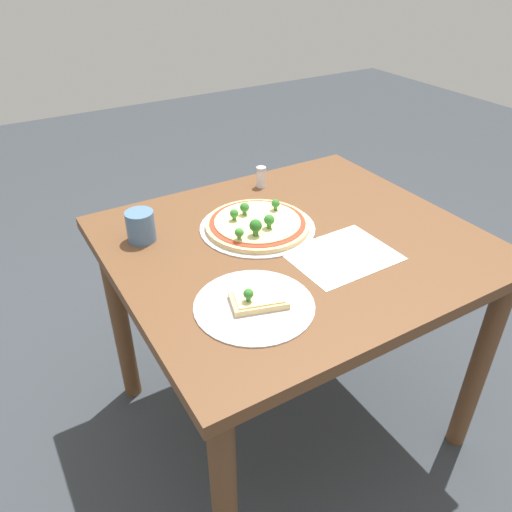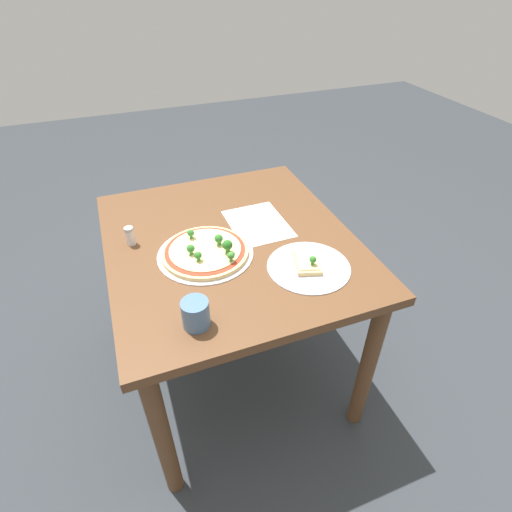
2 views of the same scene
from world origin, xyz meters
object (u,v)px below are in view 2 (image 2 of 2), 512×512
Objects in this scene: dining_table at (231,261)px; pizza_tray_whole at (206,251)px; pizza_tray_slice at (308,265)px; drinking_cup at (196,314)px; condiment_shaker at (130,236)px.

dining_table is 0.17m from pizza_tray_whole.
pizza_tray_slice is 3.23× the size of drinking_cup.
pizza_tray_slice is (-0.25, -0.20, 0.11)m from dining_table.
pizza_tray_slice is 0.64m from condiment_shaker.
dining_table is 2.97× the size of pizza_tray_whole.
condiment_shaker is at bearing 56.55° from pizza_tray_whole.
condiment_shaker is at bearing 57.68° from pizza_tray_slice.
pizza_tray_slice is at bearing -122.32° from condiment_shaker.
condiment_shaker reaches higher than dining_table.
pizza_tray_whole is at bearing -123.45° from condiment_shaker.
pizza_tray_whole reaches higher than condiment_shaker.
pizza_tray_slice is at bearing -73.48° from drinking_cup.
pizza_tray_whole is 4.77× the size of condiment_shaker.
drinking_cup is 1.23× the size of condiment_shaker.
pizza_tray_whole is 3.87× the size of drinking_cup.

